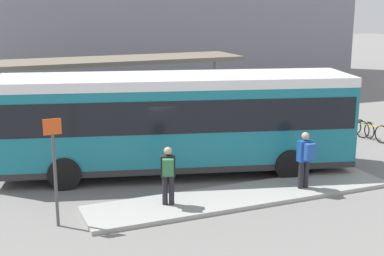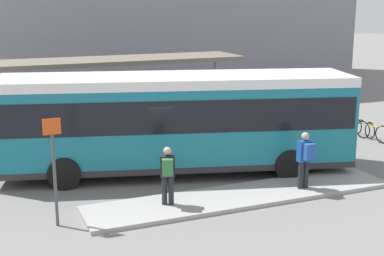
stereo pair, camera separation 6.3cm
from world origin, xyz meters
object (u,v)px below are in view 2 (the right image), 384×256
pedestrian_waiting (168,172)px  pedestrian_companion (305,157)px  bicycle_yellow (373,132)px  platform_sign (54,167)px  bicycle_green (363,128)px  city_bus (176,117)px  potted_planter_near_shelter (59,136)px

pedestrian_waiting → pedestrian_companion: bearing=-74.5°
pedestrian_waiting → bicycle_yellow: size_ratio=0.95×
pedestrian_waiting → bicycle_yellow: pedestrian_waiting is taller
platform_sign → bicycle_yellow: bearing=15.8°
bicycle_green → pedestrian_waiting: bearing=-62.3°
platform_sign → pedestrian_waiting: bearing=-0.2°
city_bus → bicycle_green: city_bus is taller
pedestrian_waiting → pedestrian_companion: 4.22m
bicycle_green → platform_sign: (-13.41, -4.50, 1.22)m
city_bus → platform_sign: city_bus is taller
pedestrian_waiting → bicycle_green: bearing=-47.0°
pedestrian_companion → potted_planter_near_shelter: (-6.13, 6.72, -0.35)m
pedestrian_companion → potted_planter_near_shelter: 9.11m
bicycle_yellow → platform_sign: size_ratio=0.61×
bicycle_yellow → potted_planter_near_shelter: 12.48m
pedestrian_companion → bicycle_green: 7.90m
pedestrian_waiting → platform_sign: platform_sign is taller
potted_planter_near_shelter → platform_sign: size_ratio=0.52×
pedestrian_companion → bicycle_yellow: size_ratio=1.00×
potted_planter_near_shelter → platform_sign: (-1.07, -6.41, 0.80)m
pedestrian_waiting → potted_planter_near_shelter: bearing=36.3°
potted_planter_near_shelter → bicycle_yellow: bearing=-12.3°
city_bus → bicycle_green: size_ratio=7.46×
pedestrian_companion → city_bus: bearing=37.5°
city_bus → bicycle_green: (9.05, 1.56, -1.56)m
pedestrian_companion → bicycle_green: (6.21, 4.82, -0.76)m
pedestrian_companion → bicycle_yellow: (6.06, 4.07, -0.73)m
pedestrian_companion → potted_planter_near_shelter: pedestrian_companion is taller
bicycle_yellow → bicycle_green: bicycle_yellow is taller
pedestrian_companion → platform_sign: size_ratio=0.61×
city_bus → bicycle_green: 9.31m
pedestrian_companion → bicycle_yellow: bearing=-59.6°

